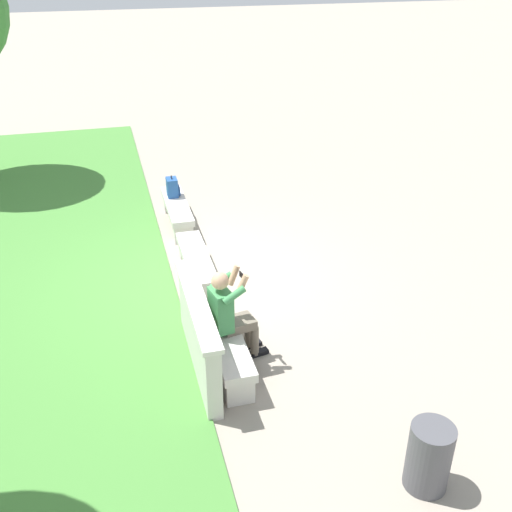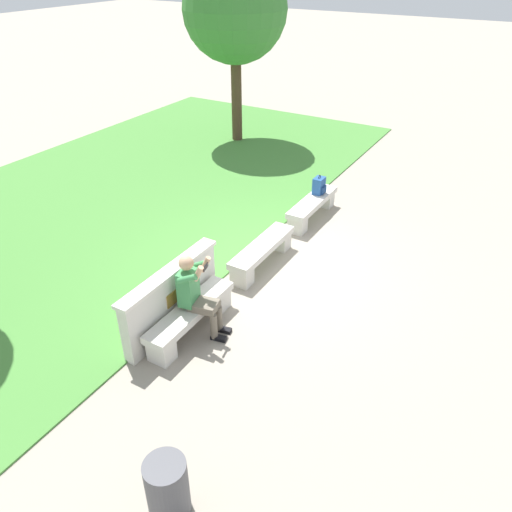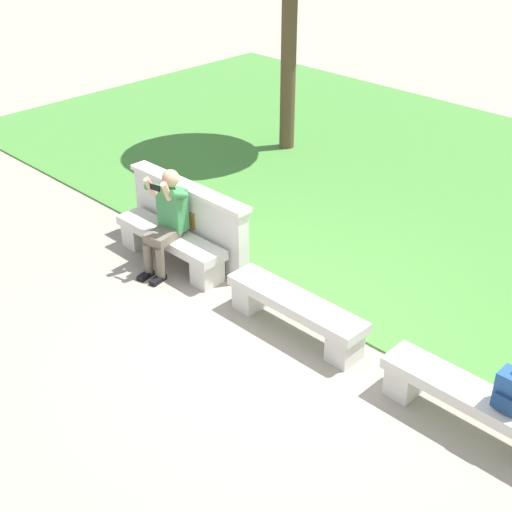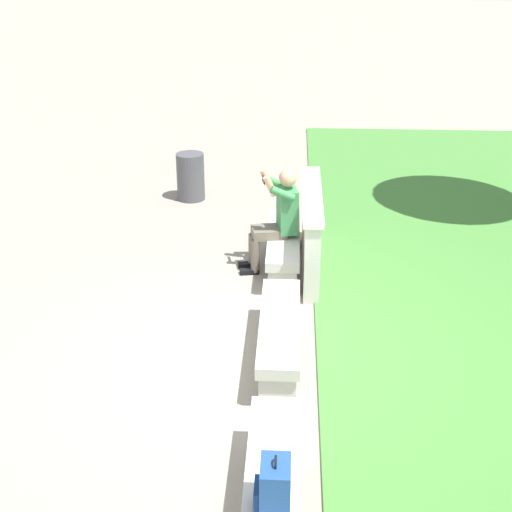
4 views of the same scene
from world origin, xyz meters
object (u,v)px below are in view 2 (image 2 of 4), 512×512
(tree_left_background, at_px, (235,9))
(bench_main, at_px, (191,316))
(bench_near, at_px, (262,251))
(bench_mid, at_px, (312,206))
(person_photographer, at_px, (196,291))
(trash_bin, at_px, (167,489))
(backpack, at_px, (319,186))

(tree_left_background, bearing_deg, bench_main, -152.32)
(bench_main, relative_size, bench_near, 1.00)
(bench_mid, distance_m, person_photographer, 4.29)
(bench_mid, height_order, trash_bin, trash_bin)
(person_photographer, height_order, tree_left_background, tree_left_background)
(backpack, bearing_deg, person_photographer, -178.86)
(bench_near, relative_size, person_photographer, 1.34)
(bench_near, distance_m, bench_mid, 2.17)
(bench_mid, bearing_deg, backpack, 2.67)
(bench_main, distance_m, trash_bin, 2.87)
(bench_near, height_order, backpack, backpack)
(bench_mid, bearing_deg, bench_near, 180.00)
(bench_mid, xyz_separation_m, person_photographer, (-4.26, -0.08, 0.44))
(tree_left_background, distance_m, trash_bin, 12.19)
(bench_mid, distance_m, tree_left_background, 6.37)
(trash_bin, bearing_deg, backpack, 12.22)
(bench_near, bearing_deg, bench_main, 180.00)
(bench_near, xyz_separation_m, person_photographer, (-2.10, -0.08, 0.44))
(person_photographer, distance_m, backpack, 4.61)
(bench_near, distance_m, tree_left_background, 7.79)
(bench_main, relative_size, tree_left_background, 0.35)
(person_photographer, bearing_deg, tree_left_background, 28.32)
(bench_main, relative_size, backpack, 4.14)
(bench_mid, height_order, person_photographer, person_photographer)
(bench_main, xyz_separation_m, tree_left_background, (7.88, 4.13, 3.29))
(bench_mid, bearing_deg, bench_main, 180.00)
(bench_main, bearing_deg, person_photographer, -48.01)
(bench_main, relative_size, bench_mid, 1.00)
(person_photographer, relative_size, tree_left_background, 0.26)
(bench_mid, bearing_deg, trash_bin, -167.30)
(person_photographer, xyz_separation_m, tree_left_background, (7.81, 4.21, 2.85))
(backpack, bearing_deg, bench_main, -179.80)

